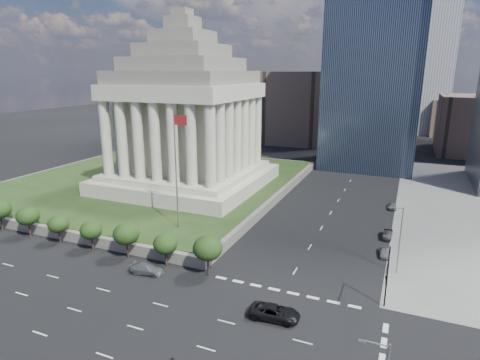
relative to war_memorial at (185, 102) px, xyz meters
The scene contains 16 objects.
ground 65.71m from the war_memorial, 56.82° to the left, with size 500.00×500.00×0.00m, color black.
plaza_terrace 23.35m from the war_memorial, 169.70° to the left, with size 66.00×70.00×1.80m, color #656157.
plaza_lawn 22.52m from the war_memorial, 169.70° to the left, with size 64.00×68.00×0.10m, color #1F3415.
war_memorial is the anchor object (origin of this frame).
flagpole 28.16m from the war_memorial, 63.11° to the right, with size 2.52×0.24×20.00m.
tree_row 38.69m from the war_memorial, 92.53° to the right, with size 53.00×4.00×6.00m, color black, non-canonical shape.
midrise_glass 59.82m from the war_memorial, 52.55° to the left, with size 26.00×26.00×60.00m, color black.
building_filler_ne 105.88m from the war_memorial, 51.17° to the left, with size 20.00×30.00×20.00m, color brown.
building_filler_nw 82.43m from the war_memorial, 87.21° to the left, with size 24.00×30.00×28.00m, color brown.
traffic_signal_ne 60.00m from the war_memorial, 36.42° to the right, with size 0.30×5.74×8.00m.
street_lamp_north 54.92m from the war_memorial, 25.92° to the right, with size 2.13×0.22×10.00m.
pickup_truck 57.07m from the war_memorial, 49.02° to the right, with size 2.73×5.93×1.65m, color black.
suv_grey 44.90m from the war_memorial, 68.28° to the right, with size 1.95×4.80×1.39m, color slate.
parked_sedan_near 53.08m from the war_memorial, 21.33° to the right, with size 3.64×1.46×1.24m, color gray.
parked_sedan_mid 51.02m from the war_memorial, 12.57° to the right, with size 1.40×4.02×1.33m, color black.
parked_sedan_far 50.38m from the war_memorial, ahead, with size 3.71×1.49×1.26m, color #53555A.
Camera 1 is at (13.29, -31.43, 27.86)m, focal length 30.00 mm.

